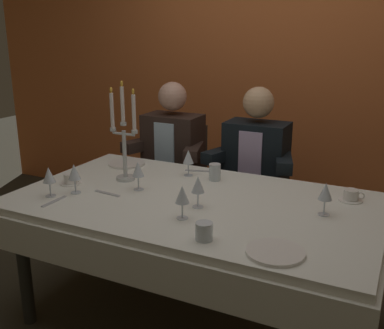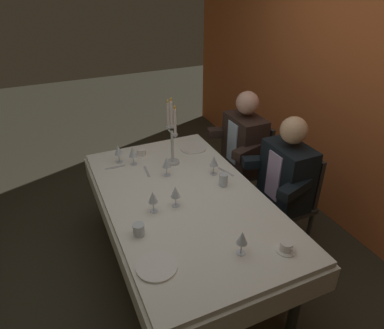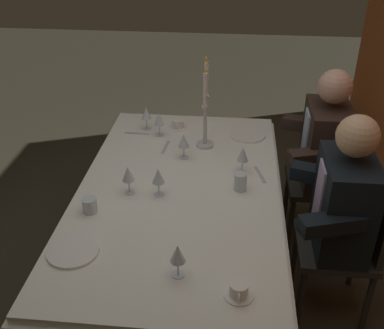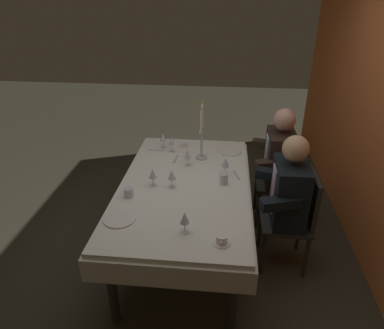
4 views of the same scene
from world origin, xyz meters
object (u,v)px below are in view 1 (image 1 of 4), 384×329
object	(u,v)px
dinner_plate_0	(275,252)
wine_glass_1	(198,186)
dinner_plate_1	(127,163)
water_tumbler_1	(215,172)
wine_glass_0	(74,173)
coffee_cup_1	(71,179)
dining_table	(194,219)
wine_glass_4	(138,170)
wine_glass_3	(49,176)
seated_diner_0	(174,149)
seated_diner_1	(256,160)
wine_glass_2	(188,158)
water_tumbler_0	(204,231)
candelabra	(124,141)
coffee_cup_0	(351,196)
wine_glass_6	(182,196)
wine_glass_5	(325,193)

from	to	relation	value
dinner_plate_0	wine_glass_1	distance (m)	0.59
dinner_plate_1	water_tumbler_1	distance (m)	0.66
wine_glass_0	coffee_cup_1	bearing A→B (deg)	139.16
dining_table	wine_glass_4	distance (m)	0.41
wine_glass_3	seated_diner_0	bearing A→B (deg)	84.97
dinner_plate_1	seated_diner_1	xyz separation A→B (m)	(0.73, 0.51, -0.01)
coffee_cup_1	wine_glass_3	bearing A→B (deg)	-79.28
wine_glass_4	seated_diner_0	size ratio (longest dim) A/B	0.13
wine_glass_2	seated_diner_1	world-z (taller)	seated_diner_1
seated_diner_0	seated_diner_1	bearing A→B (deg)	0.00
dinner_plate_0	water_tumbler_1	xyz separation A→B (m)	(-0.59, 0.75, 0.04)
wine_glass_3	coffee_cup_1	distance (m)	0.23
wine_glass_3	water_tumbler_0	world-z (taller)	wine_glass_3
candelabra	coffee_cup_0	xyz separation A→B (m)	(1.26, 0.23, -0.21)
coffee_cup_1	wine_glass_6	bearing A→B (deg)	-11.29
wine_glass_5	wine_glass_6	distance (m)	0.68
dinner_plate_0	dining_table	bearing A→B (deg)	143.89
wine_glass_5	wine_glass_6	size ratio (longest dim) A/B	1.00
dining_table	wine_glass_1	world-z (taller)	wine_glass_1
dining_table	wine_glass_6	bearing A→B (deg)	-75.55
seated_diner_0	wine_glass_4	bearing A→B (deg)	-73.60
dining_table	candelabra	world-z (taller)	candelabra
wine_glass_0	wine_glass_2	bearing A→B (deg)	52.82
wine_glass_6	water_tumbler_1	distance (m)	0.60
wine_glass_0	wine_glass_5	size ratio (longest dim) A/B	1.00
coffee_cup_1	seated_diner_1	distance (m)	1.27
water_tumbler_0	candelabra	bearing A→B (deg)	145.17
candelabra	coffee_cup_1	distance (m)	0.38
coffee_cup_1	water_tumbler_0	bearing A→B (deg)	-17.94
wine_glass_5	coffee_cup_1	world-z (taller)	wine_glass_5
dinner_plate_0	coffee_cup_0	bearing A→B (deg)	75.84
dining_table	candelabra	size ratio (longest dim) A/B	3.31
dining_table	wine_glass_4	size ratio (longest dim) A/B	11.83
water_tumbler_1	coffee_cup_1	xyz separation A→B (m)	(-0.72, -0.43, -0.02)
water_tumbler_1	wine_glass_4	bearing A→B (deg)	-132.37
candelabra	wine_glass_4	xyz separation A→B (m)	(0.17, -0.12, -0.13)
wine_glass_0	water_tumbler_1	bearing A→B (deg)	42.16
wine_glass_0	wine_glass_3	world-z (taller)	same
wine_glass_5	coffee_cup_1	xyz separation A→B (m)	(-1.41, -0.18, -0.09)
candelabra	dinner_plate_1	world-z (taller)	candelabra
candelabra	coffee_cup_0	world-z (taller)	candelabra
water_tumbler_1	seated_diner_0	bearing A→B (deg)	136.39
seated_diner_0	wine_glass_3	bearing A→B (deg)	-95.03
coffee_cup_0	wine_glass_1	bearing A→B (deg)	-147.39
wine_glass_2	wine_glass_3	distance (m)	0.82
dinner_plate_1	wine_glass_6	world-z (taller)	wine_glass_6
wine_glass_0	water_tumbler_1	xyz separation A→B (m)	(0.60, 0.54, -0.06)
dinner_plate_0	wine_glass_3	size ratio (longest dim) A/B	1.45
water_tumbler_0	wine_glass_0	bearing A→B (deg)	166.16
seated_diner_1	water_tumbler_1	bearing A→B (deg)	-97.88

